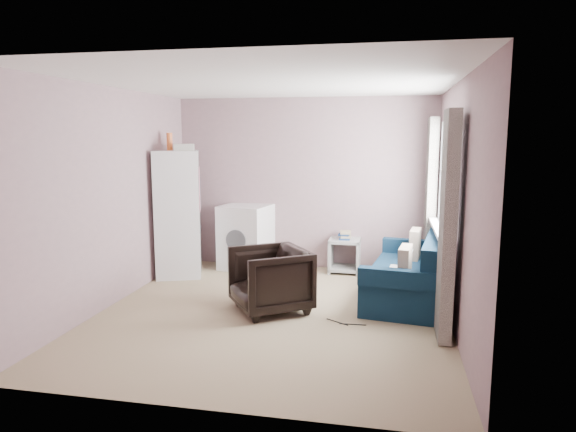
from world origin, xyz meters
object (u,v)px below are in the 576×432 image
object	(u,v)px
armchair	(270,276)
sofa	(410,276)
washing_machine	(246,235)
side_table	(345,253)
fridge	(178,213)

from	to	relation	value
armchair	sofa	xyz separation A→B (m)	(1.55, 0.71, -0.10)
armchair	washing_machine	distance (m)	1.95
washing_machine	side_table	xyz separation A→B (m)	(1.46, 0.04, -0.21)
sofa	side_table	bearing A→B (deg)	136.38
washing_machine	side_table	distance (m)	1.47
fridge	side_table	size ratio (longest dim) A/B	3.32
washing_machine	sofa	world-z (taller)	washing_machine
armchair	sofa	distance (m)	1.71
sofa	armchair	bearing A→B (deg)	-147.27
armchair	sofa	size ratio (longest dim) A/B	0.42
armchair	side_table	size ratio (longest dim) A/B	1.32
armchair	fridge	distance (m)	2.06
armchair	washing_machine	bearing A→B (deg)	169.26
side_table	washing_machine	bearing A→B (deg)	-178.33
armchair	fridge	size ratio (longest dim) A/B	0.40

